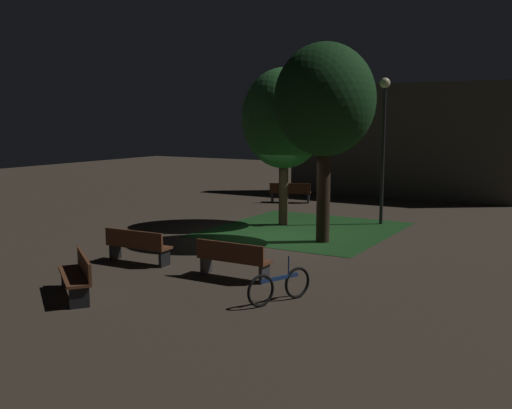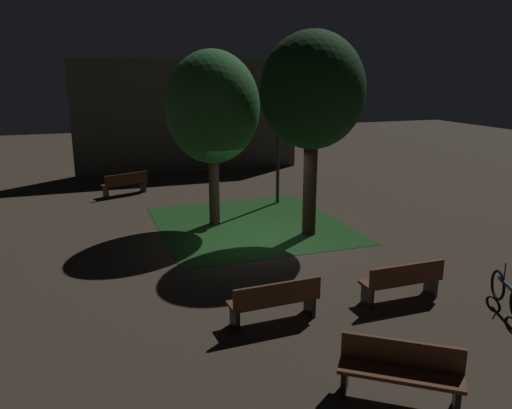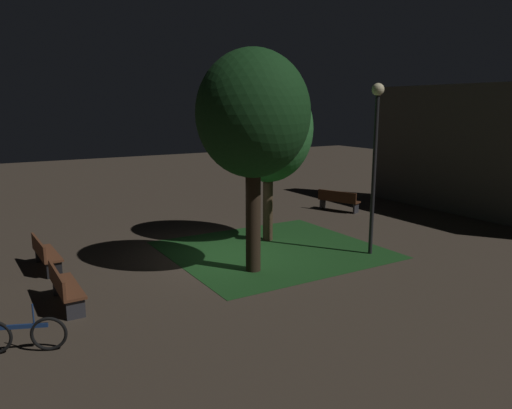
# 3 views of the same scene
# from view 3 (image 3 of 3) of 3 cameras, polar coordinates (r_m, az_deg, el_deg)

# --- Properties ---
(ground_plane) EXTENTS (60.00, 60.00, 0.00)m
(ground_plane) POSITION_cam_3_polar(r_m,az_deg,el_deg) (14.74, -3.30, -6.00)
(ground_plane) COLOR #3D3328
(grass_lawn) EXTENTS (5.72, 6.24, 0.01)m
(grass_lawn) POSITION_cam_3_polar(r_m,az_deg,el_deg) (15.27, 2.00, -5.34)
(grass_lawn) COLOR #194219
(grass_lawn) RESTS_ON ground
(bench_by_lamp) EXTENTS (1.82, 0.56, 0.88)m
(bench_by_lamp) POSITION_cam_3_polar(r_m,az_deg,el_deg) (14.55, -23.62, -5.24)
(bench_by_lamp) COLOR brown
(bench_by_lamp) RESTS_ON ground
(bench_path_side) EXTENTS (1.80, 0.50, 0.88)m
(bench_path_side) POSITION_cam_3_polar(r_m,az_deg,el_deg) (11.80, -21.67, -8.91)
(bench_path_side) COLOR brown
(bench_path_side) RESTS_ON ground
(bench_near_trees) EXTENTS (1.85, 1.09, 0.88)m
(bench_near_trees) POSITION_cam_3_polar(r_m,az_deg,el_deg) (21.00, 9.65, 0.52)
(bench_near_trees) COLOR #422314
(bench_near_trees) RESTS_ON ground
(tree_back_left) EXTENTS (2.97, 2.97, 5.89)m
(tree_back_left) POSITION_cam_3_polar(r_m,az_deg,el_deg) (12.67, -0.35, 10.41)
(tree_back_left) COLOR #2D2116
(tree_back_left) RESTS_ON ground
(tree_near_wall) EXTENTS (2.89, 2.89, 5.41)m
(tree_near_wall) POSITION_cam_3_polar(r_m,az_deg,el_deg) (15.77, 1.45, 8.77)
(tree_near_wall) COLOR #423021
(tree_near_wall) RESTS_ON ground
(lamp_post_near_wall) EXTENTS (0.36, 0.36, 5.07)m
(lamp_post_near_wall) POSITION_cam_3_polar(r_m,az_deg,el_deg) (14.66, 13.86, 7.14)
(lamp_post_near_wall) COLOR black
(lamp_post_near_wall) RESTS_ON ground
(bicycle) EXTENTS (0.67, 1.52, 0.93)m
(bicycle) POSITION_cam_3_polar(r_m,az_deg,el_deg) (10.09, -25.87, -13.64)
(bicycle) COLOR black
(bicycle) RESTS_ON ground
(building_wall_backdrop) EXTENTS (10.82, 0.80, 5.30)m
(building_wall_backdrop) POSITION_cam_3_polar(r_m,az_deg,el_deg) (21.45, 24.65, 5.72)
(building_wall_backdrop) COLOR #4C4742
(building_wall_backdrop) RESTS_ON ground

